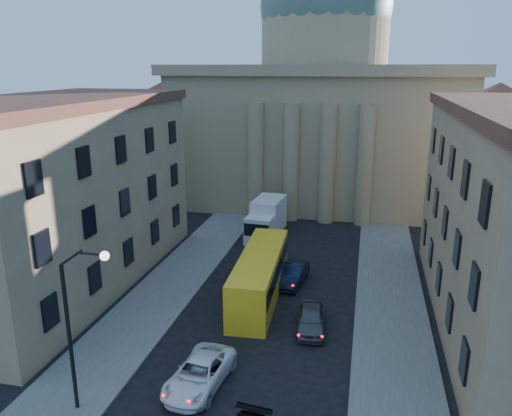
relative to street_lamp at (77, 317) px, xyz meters
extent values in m
cube|color=#585651|center=(-1.53, 10.00, -5.21)|extent=(5.00, 60.00, 0.15)
cube|color=#585651|center=(15.47, 10.00, -5.21)|extent=(5.00, 60.00, 0.15)
cube|color=#8C7B56|center=(6.97, 48.00, 2.71)|extent=(34.00, 26.00, 16.00)
cube|color=#8C7B56|center=(6.97, 48.00, 11.11)|extent=(35.50, 27.50, 1.20)
cylinder|color=#8C7B56|center=(6.97, 48.00, 14.71)|extent=(16.00, 16.00, 8.00)
sphere|color=#4D695B|center=(6.97, 48.00, 18.71)|extent=(16.40, 16.40, 16.40)
cube|color=#8C7B56|center=(-14.03, 46.00, 0.21)|extent=(13.00, 13.00, 11.00)
cone|color=#4F2E21|center=(-14.03, 46.00, 7.71)|extent=(26.02, 26.02, 4.00)
cube|color=#8C7B56|center=(27.97, 46.00, 0.21)|extent=(13.00, 13.00, 11.00)
cone|color=#4F2E21|center=(27.97, 46.00, 7.71)|extent=(26.02, 26.02, 4.00)
cylinder|color=#8C7B56|center=(0.97, 34.80, 1.21)|extent=(1.80, 1.80, 13.00)
cylinder|color=#8C7B56|center=(4.97, 34.80, 1.21)|extent=(1.80, 1.80, 13.00)
cylinder|color=#8C7B56|center=(8.97, 34.80, 1.21)|extent=(1.80, 1.80, 13.00)
cylinder|color=#8C7B56|center=(12.97, 34.80, 1.21)|extent=(1.80, 1.80, 13.00)
cube|color=tan|center=(-10.03, 14.00, 1.71)|extent=(11.00, 26.00, 14.00)
cube|color=#4F2E21|center=(-10.03, 14.00, 9.01)|extent=(11.60, 26.60, 0.80)
cylinder|color=black|center=(-0.53, 0.00, -1.29)|extent=(0.20, 0.20, 8.00)
cylinder|color=black|center=(0.02, 0.00, 3.06)|extent=(1.30, 0.12, 0.96)
cylinder|color=black|center=(1.02, 0.00, 3.36)|extent=(1.30, 0.12, 0.12)
sphere|color=white|center=(1.77, 0.00, 3.31)|extent=(0.44, 0.44, 0.44)
imported|color=white|center=(4.94, 3.23, -4.52)|extent=(3.15, 5.78, 1.54)
imported|color=#47474C|center=(10.16, 10.61, -4.51)|extent=(2.28, 4.72, 1.55)
imported|color=black|center=(7.93, 17.61, -4.50)|extent=(2.21, 4.92, 1.57)
cube|color=yellow|center=(5.82, 14.70, -3.58)|extent=(3.33, 12.25, 3.42)
cube|color=black|center=(5.82, 14.70, -3.03)|extent=(3.36, 11.59, 1.21)
cylinder|color=black|center=(4.93, 10.24, -4.73)|extent=(0.38, 1.12, 1.10)
cylinder|color=black|center=(7.13, 10.34, -4.73)|extent=(0.38, 1.12, 1.10)
cylinder|color=black|center=(4.51, 19.05, -4.73)|extent=(0.38, 1.12, 1.10)
cylinder|color=black|center=(6.71, 19.16, -4.73)|extent=(0.38, 1.12, 1.10)
cube|color=silver|center=(3.32, 26.38, -3.93)|extent=(2.80, 2.90, 2.72)
cube|color=black|center=(3.22, 25.08, -3.59)|extent=(2.49, 0.32, 1.25)
cube|color=silver|center=(3.54, 29.43, -3.30)|extent=(3.06, 4.95, 3.51)
cylinder|color=black|center=(2.15, 26.01, -4.78)|extent=(0.39, 1.04, 1.02)
cylinder|color=black|center=(4.41, 25.84, -4.78)|extent=(0.39, 1.04, 1.02)
cylinder|color=black|center=(2.49, 30.53, -4.78)|extent=(0.39, 1.04, 1.02)
cylinder|color=black|center=(4.75, 30.36, -4.78)|extent=(0.39, 1.04, 1.02)
camera|label=1|loc=(13.12, -19.13, 11.66)|focal=35.00mm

